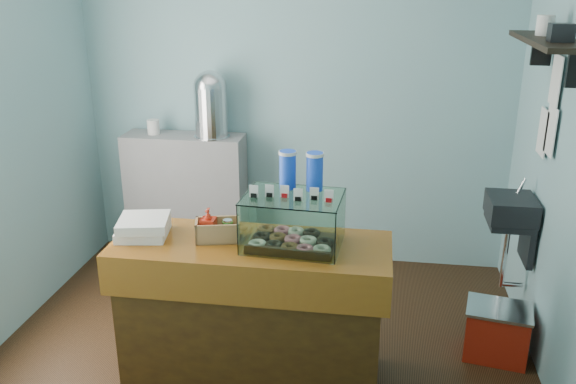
% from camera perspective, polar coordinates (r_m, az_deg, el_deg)
% --- Properties ---
extents(ground, '(3.50, 3.50, 0.00)m').
position_cam_1_polar(ground, '(4.16, -2.47, -14.68)').
color(ground, black).
rests_on(ground, ground).
extents(room_shell, '(3.54, 3.04, 2.82)m').
position_cam_1_polar(room_shell, '(3.50, -2.44, 9.05)').
color(room_shell, '#7BAAB4').
rests_on(room_shell, ground).
extents(counter, '(1.60, 0.60, 0.90)m').
position_cam_1_polar(counter, '(3.71, -3.34, -11.04)').
color(counter, '#432A0C').
rests_on(counter, ground).
extents(back_shelf, '(1.00, 0.32, 1.10)m').
position_cam_1_polar(back_shelf, '(5.27, -9.45, -0.54)').
color(back_shelf, gray).
rests_on(back_shelf, ground).
extents(display_case, '(0.57, 0.43, 0.52)m').
position_cam_1_polar(display_case, '(3.43, 0.59, -2.26)').
color(display_case, black).
rests_on(display_case, counter).
extents(condiment_crate, '(0.28, 0.20, 0.19)m').
position_cam_1_polar(condiment_crate, '(3.54, -6.81, -3.43)').
color(condiment_crate, '#A78653').
rests_on(condiment_crate, counter).
extents(pastry_boxes, '(0.34, 0.34, 0.11)m').
position_cam_1_polar(pastry_boxes, '(3.67, -13.37, -3.19)').
color(pastry_boxes, silver).
rests_on(pastry_boxes, counter).
extents(coffee_urn, '(0.29, 0.29, 0.54)m').
position_cam_1_polar(coffee_urn, '(4.95, -7.25, 8.31)').
color(coffee_urn, silver).
rests_on(coffee_urn, back_shelf).
extents(red_cooler, '(0.45, 0.37, 0.35)m').
position_cam_1_polar(red_cooler, '(4.25, 18.95, -12.26)').
color(red_cooler, '#B31E0E').
rests_on(red_cooler, ground).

